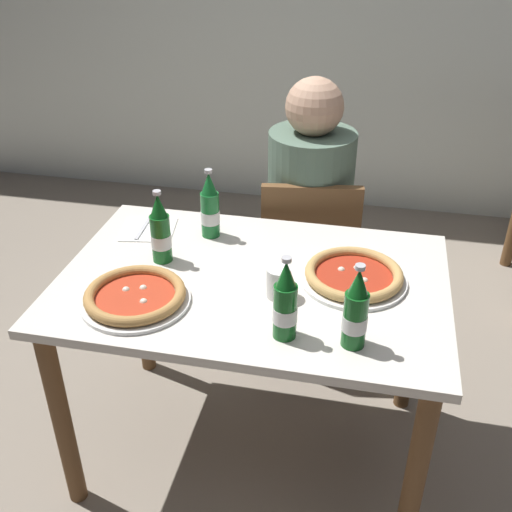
# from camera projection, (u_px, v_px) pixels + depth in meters

# --- Properties ---
(ground_plane) EXTENTS (8.00, 8.00, 0.00)m
(ground_plane) POSITION_uv_depth(u_px,v_px,m) (253.00, 445.00, 2.27)
(ground_plane) COLOR gray
(dining_table_main) EXTENTS (1.20, 0.80, 0.75)m
(dining_table_main) POSITION_uv_depth(u_px,v_px,m) (253.00, 308.00, 1.94)
(dining_table_main) COLOR silver
(dining_table_main) RESTS_ON ground_plane
(chair_behind_table) EXTENTS (0.45, 0.45, 0.85)m
(chair_behind_table) POSITION_uv_depth(u_px,v_px,m) (308.00, 256.00, 2.52)
(chair_behind_table) COLOR brown
(chair_behind_table) RESTS_ON ground_plane
(diner_seated) EXTENTS (0.34, 0.34, 1.21)m
(diner_seated) POSITION_uv_depth(u_px,v_px,m) (308.00, 229.00, 2.51)
(diner_seated) COLOR #2D3342
(diner_seated) RESTS_ON ground_plane
(pizza_margherita_near) EXTENTS (0.32, 0.32, 0.04)m
(pizza_margherita_near) POSITION_uv_depth(u_px,v_px,m) (135.00, 296.00, 1.76)
(pizza_margherita_near) COLOR white
(pizza_margherita_near) RESTS_ON dining_table_main
(pizza_marinara_far) EXTENTS (0.33, 0.33, 0.04)m
(pizza_marinara_far) POSITION_uv_depth(u_px,v_px,m) (354.00, 276.00, 1.86)
(pizza_marinara_far) COLOR white
(pizza_marinara_far) RESTS_ON dining_table_main
(beer_bottle_left) EXTENTS (0.07, 0.07, 0.25)m
(beer_bottle_left) POSITION_uv_depth(u_px,v_px,m) (285.00, 304.00, 1.58)
(beer_bottle_left) COLOR #14591E
(beer_bottle_left) RESTS_ON dining_table_main
(beer_bottle_center) EXTENTS (0.07, 0.07, 0.25)m
(beer_bottle_center) POSITION_uv_depth(u_px,v_px,m) (160.00, 232.00, 1.92)
(beer_bottle_center) COLOR #14591E
(beer_bottle_center) RESTS_ON dining_table_main
(beer_bottle_right) EXTENTS (0.07, 0.07, 0.25)m
(beer_bottle_right) POSITION_uv_depth(u_px,v_px,m) (210.00, 208.00, 2.07)
(beer_bottle_right) COLOR #196B2D
(beer_bottle_right) RESTS_ON dining_table_main
(beer_bottle_extra) EXTENTS (0.07, 0.07, 0.25)m
(beer_bottle_extra) POSITION_uv_depth(u_px,v_px,m) (356.00, 312.00, 1.55)
(beer_bottle_extra) COLOR #14591E
(beer_bottle_extra) RESTS_ON dining_table_main
(napkin_with_cutlery) EXTENTS (0.21, 0.21, 0.01)m
(napkin_with_cutlery) POSITION_uv_depth(u_px,v_px,m) (149.00, 229.00, 2.15)
(napkin_with_cutlery) COLOR white
(napkin_with_cutlery) RESTS_ON dining_table_main
(paper_cup) EXTENTS (0.07, 0.07, 0.09)m
(paper_cup) POSITION_uv_depth(u_px,v_px,m) (279.00, 283.00, 1.77)
(paper_cup) COLOR white
(paper_cup) RESTS_ON dining_table_main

